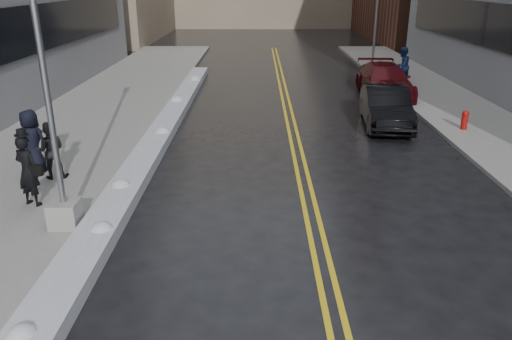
{
  "coord_description": "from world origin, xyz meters",
  "views": [
    {
      "loc": [
        1.15,
        -8.36,
        5.52
      ],
      "look_at": [
        1.11,
        2.61,
        1.3
      ],
      "focal_mm": 35.0,
      "sensor_mm": 36.0,
      "label": 1
    }
  ],
  "objects_px": {
    "fire_hydrant": "(465,119)",
    "pedestrian_fedora": "(28,171)",
    "pedestrian_east": "(402,66)",
    "traffic_signal": "(376,15)",
    "pedestrian_c": "(32,142)",
    "car_maroon": "(385,81)",
    "lamppost": "(52,127)",
    "car_black": "(386,107)",
    "pedestrian_b": "(50,150)"
  },
  "relations": [
    {
      "from": "fire_hydrant",
      "to": "pedestrian_fedora",
      "type": "height_order",
      "value": "pedestrian_fedora"
    },
    {
      "from": "fire_hydrant",
      "to": "pedestrian_east",
      "type": "distance_m",
      "value": 8.71
    },
    {
      "from": "traffic_signal",
      "to": "pedestrian_c",
      "type": "relative_size",
      "value": 3.17
    },
    {
      "from": "traffic_signal",
      "to": "car_maroon",
      "type": "bearing_deg",
      "value": -97.87
    },
    {
      "from": "lamppost",
      "to": "car_maroon",
      "type": "bearing_deg",
      "value": 53.15
    },
    {
      "from": "traffic_signal",
      "to": "pedestrian_east",
      "type": "xyz_separation_m",
      "value": [
        0.41,
        -5.31,
        -2.26
      ]
    },
    {
      "from": "pedestrian_fedora",
      "to": "car_black",
      "type": "distance_m",
      "value": 13.32
    },
    {
      "from": "pedestrian_c",
      "to": "pedestrian_east",
      "type": "distance_m",
      "value": 19.53
    },
    {
      "from": "lamppost",
      "to": "car_maroon",
      "type": "distance_m",
      "value": 17.99
    },
    {
      "from": "pedestrian_c",
      "to": "pedestrian_east",
      "type": "height_order",
      "value": "pedestrian_east"
    },
    {
      "from": "lamppost",
      "to": "pedestrian_c",
      "type": "distance_m",
      "value": 4.26
    },
    {
      "from": "pedestrian_fedora",
      "to": "pedestrian_b",
      "type": "height_order",
      "value": "pedestrian_fedora"
    },
    {
      "from": "lamppost",
      "to": "pedestrian_fedora",
      "type": "height_order",
      "value": "lamppost"
    },
    {
      "from": "fire_hydrant",
      "to": "car_maroon",
      "type": "xyz_separation_m",
      "value": [
        -1.56,
        6.33,
        0.24
      ]
    },
    {
      "from": "pedestrian_b",
      "to": "car_maroon",
      "type": "relative_size",
      "value": 0.3
    },
    {
      "from": "pedestrian_east",
      "to": "pedestrian_c",
      "type": "bearing_deg",
      "value": -0.89
    },
    {
      "from": "pedestrian_c",
      "to": "car_maroon",
      "type": "xyz_separation_m",
      "value": [
        12.85,
        10.92,
        -0.3
      ]
    },
    {
      "from": "fire_hydrant",
      "to": "pedestrian_b",
      "type": "xyz_separation_m",
      "value": [
        -13.73,
        -5.01,
        0.43
      ]
    },
    {
      "from": "fire_hydrant",
      "to": "traffic_signal",
      "type": "xyz_separation_m",
      "value": [
        -0.5,
        14.0,
        2.85
      ]
    },
    {
      "from": "pedestrian_b",
      "to": "pedestrian_east",
      "type": "relative_size",
      "value": 0.84
    },
    {
      "from": "pedestrian_fedora",
      "to": "car_black",
      "type": "relative_size",
      "value": 0.39
    },
    {
      "from": "pedestrian_c",
      "to": "car_maroon",
      "type": "relative_size",
      "value": 0.35
    },
    {
      "from": "car_maroon",
      "to": "lamppost",
      "type": "bearing_deg",
      "value": -125.58
    },
    {
      "from": "fire_hydrant",
      "to": "pedestrian_b",
      "type": "bearing_deg",
      "value": -159.97
    },
    {
      "from": "fire_hydrant",
      "to": "pedestrian_c",
      "type": "xyz_separation_m",
      "value": [
        -14.41,
        -4.59,
        0.55
      ]
    },
    {
      "from": "pedestrian_b",
      "to": "car_maroon",
      "type": "height_order",
      "value": "pedestrian_b"
    },
    {
      "from": "traffic_signal",
      "to": "pedestrian_b",
      "type": "xyz_separation_m",
      "value": [
        -13.23,
        -19.01,
        -2.42
      ]
    },
    {
      "from": "fire_hydrant",
      "to": "car_black",
      "type": "bearing_deg",
      "value": 160.78
    },
    {
      "from": "fire_hydrant",
      "to": "traffic_signal",
      "type": "distance_m",
      "value": 14.3
    },
    {
      "from": "lamppost",
      "to": "traffic_signal",
      "type": "relative_size",
      "value": 1.27
    },
    {
      "from": "pedestrian_fedora",
      "to": "pedestrian_c",
      "type": "height_order",
      "value": "pedestrian_c"
    },
    {
      "from": "fire_hydrant",
      "to": "pedestrian_b",
      "type": "distance_m",
      "value": 14.62
    },
    {
      "from": "lamppost",
      "to": "car_maroon",
      "type": "xyz_separation_m",
      "value": [
        10.74,
        14.33,
        -1.74
      ]
    },
    {
      "from": "lamppost",
      "to": "pedestrian_east",
      "type": "distance_m",
      "value": 20.73
    },
    {
      "from": "pedestrian_fedora",
      "to": "pedestrian_b",
      "type": "distance_m",
      "value": 1.85
    },
    {
      "from": "fire_hydrant",
      "to": "car_black",
      "type": "distance_m",
      "value": 2.96
    },
    {
      "from": "fire_hydrant",
      "to": "pedestrian_fedora",
      "type": "xyz_separation_m",
      "value": [
        -13.56,
        -6.85,
        0.51
      ]
    },
    {
      "from": "car_maroon",
      "to": "pedestrian_c",
      "type": "bearing_deg",
      "value": -138.37
    },
    {
      "from": "lamppost",
      "to": "pedestrian_c",
      "type": "bearing_deg",
      "value": 121.75
    },
    {
      "from": "fire_hydrant",
      "to": "car_maroon",
      "type": "bearing_deg",
      "value": 103.85
    },
    {
      "from": "fire_hydrant",
      "to": "pedestrian_b",
      "type": "relative_size",
      "value": 0.44
    },
    {
      "from": "traffic_signal",
      "to": "pedestrian_east",
      "type": "distance_m",
      "value": 5.78
    },
    {
      "from": "pedestrian_c",
      "to": "car_maroon",
      "type": "bearing_deg",
      "value": -129.65
    },
    {
      "from": "pedestrian_east",
      "to": "car_maroon",
      "type": "bearing_deg",
      "value": 14.39
    },
    {
      "from": "fire_hydrant",
      "to": "lamppost",
      "type": "bearing_deg",
      "value": -146.96
    },
    {
      "from": "car_maroon",
      "to": "traffic_signal",
      "type": "bearing_deg",
      "value": 83.4
    },
    {
      "from": "fire_hydrant",
      "to": "pedestrian_east",
      "type": "height_order",
      "value": "pedestrian_east"
    },
    {
      "from": "lamppost",
      "to": "car_black",
      "type": "xyz_separation_m",
      "value": [
        9.52,
        8.97,
        -1.76
      ]
    },
    {
      "from": "fire_hydrant",
      "to": "pedestrian_fedora",
      "type": "bearing_deg",
      "value": -153.22
    },
    {
      "from": "fire_hydrant",
      "to": "car_black",
      "type": "xyz_separation_m",
      "value": [
        -2.78,
        0.97,
        0.22
      ]
    }
  ]
}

